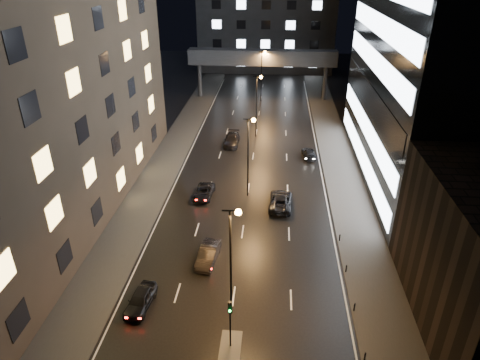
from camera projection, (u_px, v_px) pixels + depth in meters
The scene contains 18 objects.
ground at pixel (253, 156), 63.94m from camera, with size 160.00×160.00×0.00m, color black.
sidewalk_left at pixel (163, 167), 60.41m from camera, with size 5.00×110.00×0.15m, color #383533.
sidewalk_right at pixel (342, 174), 58.55m from camera, with size 5.00×110.00×0.15m, color #383533.
building_left at pixel (20, 30), 42.26m from camera, with size 15.00×48.00×40.00m, color #2D2319.
building_far at pixel (267, 19), 109.48m from camera, with size 34.00×14.00×25.00m, color #333335.
skybridge at pixel (262, 58), 86.63m from camera, with size 30.00×3.00×10.00m.
traffic_signal_near at pixel (230, 317), 31.09m from camera, with size 0.28×0.34×4.40m.
bollard_row at pixel (359, 331), 33.34m from camera, with size 0.12×25.12×0.90m.
streetlight_near at pixel (233, 250), 32.63m from camera, with size 1.45×0.50×10.15m.
streetlight_mid_a at pixel (249, 148), 50.32m from camera, with size 1.45×0.50×10.15m.
streetlight_mid_b at pixel (258, 98), 68.01m from camera, with size 1.45×0.50×10.15m.
streetlight_far at pixel (262, 70), 85.70m from camera, with size 1.45×0.50×10.15m.
car_away_a at pixel (140, 300), 36.01m from camera, with size 1.74×4.31×1.47m, color black.
car_away_b at pixel (208, 254), 41.45m from camera, with size 1.62×4.64×1.53m, color black.
car_away_c at pixel (204, 192), 52.75m from camera, with size 2.16×4.68×1.30m, color black.
car_away_d at pixel (232, 140), 67.53m from camera, with size 2.24×5.52×1.60m, color black.
car_toward_a at pixel (281, 200), 50.66m from camera, with size 2.59×5.62×1.56m, color black.
car_toward_b at pixel (309, 153), 63.27m from camera, with size 1.78×4.38×1.27m, color black.
Camera 1 is at (2.95, -18.36, 26.27)m, focal length 32.00 mm.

